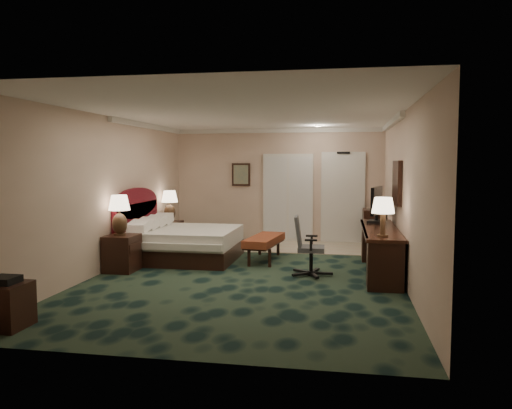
% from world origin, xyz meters
% --- Properties ---
extents(floor, '(5.00, 7.50, 0.00)m').
position_xyz_m(floor, '(0.00, 0.00, 0.00)').
color(floor, black).
rests_on(floor, ground).
extents(ceiling, '(5.00, 7.50, 0.00)m').
position_xyz_m(ceiling, '(0.00, 0.00, 2.70)').
color(ceiling, white).
rests_on(ceiling, wall_back).
extents(wall_back, '(5.00, 0.00, 2.70)m').
position_xyz_m(wall_back, '(0.00, 3.75, 1.35)').
color(wall_back, tan).
rests_on(wall_back, ground).
extents(wall_front, '(5.00, 0.00, 2.70)m').
position_xyz_m(wall_front, '(0.00, -3.75, 1.35)').
color(wall_front, tan).
rests_on(wall_front, ground).
extents(wall_left, '(0.00, 7.50, 2.70)m').
position_xyz_m(wall_left, '(-2.50, 0.00, 1.35)').
color(wall_left, tan).
rests_on(wall_left, ground).
extents(wall_right, '(0.00, 7.50, 2.70)m').
position_xyz_m(wall_right, '(2.50, 0.00, 1.35)').
color(wall_right, tan).
rests_on(wall_right, ground).
extents(crown_molding, '(5.00, 7.50, 0.10)m').
position_xyz_m(crown_molding, '(0.00, 0.00, 2.65)').
color(crown_molding, silver).
rests_on(crown_molding, wall_back).
extents(tile_patch, '(3.20, 1.70, 0.01)m').
position_xyz_m(tile_patch, '(0.90, 2.90, 0.01)').
color(tile_patch, '#BBAF93').
rests_on(tile_patch, ground).
extents(headboard, '(0.12, 2.00, 1.40)m').
position_xyz_m(headboard, '(-2.44, 1.00, 0.70)').
color(headboard, '#4C0C17').
rests_on(headboard, ground).
extents(entry_door, '(1.02, 0.06, 2.18)m').
position_xyz_m(entry_door, '(1.55, 3.72, 1.05)').
color(entry_door, silver).
rests_on(entry_door, ground).
extents(closet_doors, '(1.20, 0.06, 2.10)m').
position_xyz_m(closet_doors, '(0.25, 3.71, 1.05)').
color(closet_doors, silver).
rests_on(closet_doors, ground).
extents(wall_art, '(0.45, 0.06, 0.55)m').
position_xyz_m(wall_art, '(-0.90, 3.71, 1.60)').
color(wall_art, slate).
rests_on(wall_art, wall_back).
extents(wall_mirror, '(0.05, 0.95, 0.75)m').
position_xyz_m(wall_mirror, '(2.46, 0.60, 1.55)').
color(wall_mirror, white).
rests_on(wall_mirror, wall_right).
extents(bed, '(1.93, 1.78, 0.61)m').
position_xyz_m(bed, '(-1.44, 1.05, 0.31)').
color(bed, silver).
rests_on(bed, ground).
extents(nightstand_near, '(0.51, 0.58, 0.63)m').
position_xyz_m(nightstand_near, '(-2.23, -0.14, 0.32)').
color(nightstand_near, black).
rests_on(nightstand_near, ground).
extents(nightstand_far, '(0.46, 0.53, 0.58)m').
position_xyz_m(nightstand_far, '(-2.25, 2.40, 0.29)').
color(nightstand_far, black).
rests_on(nightstand_far, ground).
extents(lamp_near, '(0.39, 0.39, 0.70)m').
position_xyz_m(lamp_near, '(-2.26, -0.14, 0.98)').
color(lamp_near, black).
rests_on(lamp_near, nightstand_near).
extents(lamp_far, '(0.43, 0.43, 0.69)m').
position_xyz_m(lamp_far, '(-2.28, 2.45, 0.92)').
color(lamp_far, black).
rests_on(lamp_far, nightstand_far).
extents(bed_bench, '(0.66, 1.44, 0.47)m').
position_xyz_m(bed_bench, '(0.07, 1.23, 0.23)').
color(bed_bench, maroon).
rests_on(bed_bench, ground).
extents(side_table, '(0.48, 0.48, 0.52)m').
position_xyz_m(side_table, '(-2.23, -3.18, 0.26)').
color(side_table, black).
rests_on(side_table, ground).
extents(desk, '(0.58, 2.70, 0.78)m').
position_xyz_m(desk, '(2.19, 0.47, 0.39)').
color(desk, black).
rests_on(desk, ground).
extents(tv, '(0.27, 0.85, 0.67)m').
position_xyz_m(tv, '(2.17, 1.22, 1.11)').
color(tv, black).
rests_on(tv, desk).
extents(desk_lamp, '(0.42, 0.42, 0.60)m').
position_xyz_m(desk_lamp, '(2.15, -0.52, 1.08)').
color(desk_lamp, black).
rests_on(desk_lamp, desk).
extents(desk_chair, '(0.60, 0.57, 1.00)m').
position_xyz_m(desk_chair, '(1.05, 0.08, 0.50)').
color(desk_chair, '#484848').
rests_on(desk_chair, ground).
extents(minibar, '(0.44, 0.80, 0.84)m').
position_xyz_m(minibar, '(2.23, 3.20, 0.42)').
color(minibar, black).
rests_on(minibar, ground).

